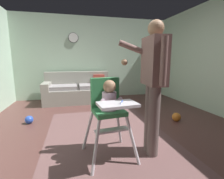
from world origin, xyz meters
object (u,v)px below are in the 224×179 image
Objects in this scene: toy_ball at (176,117)px; toy_ball_second at (29,120)px; wall_clock at (73,38)px; couch at (78,90)px; adult_standing at (153,82)px; high_chair at (109,103)px.

toy_ball_second is at bearing 168.82° from toy_ball.
wall_clock is at bearing 65.33° from toy_ball_second.
toy_ball is at bearing -11.18° from toy_ball_second.
wall_clock reaches higher than toy_ball_second.
wall_clock is at bearing -170.64° from couch.
toy_ball_second is at bearing -33.20° from couch.
adult_standing is at bearing -75.75° from wall_clock.
toy_ball is at bearing -133.79° from adult_standing.
wall_clock reaches higher than toy_ball.
high_chair reaches higher than toy_ball_second.
couch reaches higher than toy_ball_second.
toy_ball is at bearing 112.82° from high_chair.
toy_ball_second is at bearing -34.36° from adult_standing.
toy_ball_second is at bearing -144.17° from high_chair.
wall_clock is (-1.91, 2.56, 1.79)m from toy_ball.
wall_clock reaches higher than couch.
adult_standing is 2.48m from toy_ball_second.
couch is 1.14× the size of adult_standing.
toy_ball is at bearing 41.30° from couch.
couch reaches higher than toy_ball.
high_chair is 3.63m from wall_clock.
wall_clock is (-0.33, 3.42, 1.18)m from high_chair.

